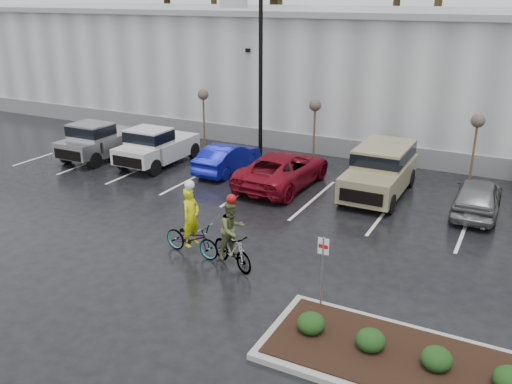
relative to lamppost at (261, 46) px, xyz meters
The scene contains 22 objects.
ground 13.87m from the lamppost, 71.57° to the right, with size 120.00×120.00×0.00m, color black.
warehouse 10.95m from the lamppost, 68.18° to the left, with size 60.50×15.50×7.20m.
wooded_ridge 33.35m from the lamppost, 83.09° to the left, with size 80.00×25.00×6.00m, color #293C19.
lamppost is the anchor object (origin of this frame).
sapling_west 5.07m from the lamppost, 165.96° to the left, with size 0.60×0.60×3.20m.
sapling_mid 4.00m from the lamppost, 21.80° to the left, with size 0.60×0.60×3.20m.
sapling_east 10.48m from the lamppost, ahead, with size 0.60×0.60×3.20m.
curb_island 17.93m from the lamppost, 49.76° to the right, with size 8.00×3.00×0.15m, color gray.
mulch_bed 17.90m from the lamppost, 49.76° to the right, with size 7.60×2.60×0.04m, color black.
shrub_a 16.15m from the lamppost, 58.39° to the right, with size 0.70×0.70×0.52m, color #143613.
shrub_b 16.94m from the lamppost, 53.84° to the right, with size 0.70×0.70×0.52m, color #143613.
shrub_c 17.83m from the lamppost, 49.76° to the right, with size 0.70×0.70×0.52m, color #143613.
shrub_d 18.79m from the lamppost, 46.12° to the right, with size 0.70×0.70×0.52m, color #143613.
fire_lane_sign 14.78m from the lamppost, 56.54° to the right, with size 0.30×0.05×2.20m.
pickup_silver 9.39m from the lamppost, 157.66° to the right, with size 2.10×5.20×1.96m, color #9A9CA1, non-canonical shape.
pickup_white 6.86m from the lamppost, 147.42° to the right, with size 2.10×5.20×1.96m, color silver, non-canonical shape.
car_blue 5.55m from the lamppost, 103.82° to the right, with size 1.44×4.13×1.36m, color #0D1397.
car_red 6.34m from the lamppost, 48.46° to the right, with size 2.56×5.56×1.54m, color maroon.
suv_tan 8.48m from the lamppost, 18.52° to the right, with size 2.20×5.10×2.06m, color gray, non-canonical shape.
car_grey 12.02m from the lamppost, 13.08° to the right, with size 1.68×4.17×1.42m, color slate.
cyclist_hivis 11.93m from the lamppost, 74.92° to the right, with size 2.18×0.95×2.57m.
cyclist_olive 12.50m from the lamppost, 67.44° to the right, with size 1.92×1.28×2.42m.
Camera 1 is at (8.03, -11.75, 8.05)m, focal length 38.00 mm.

